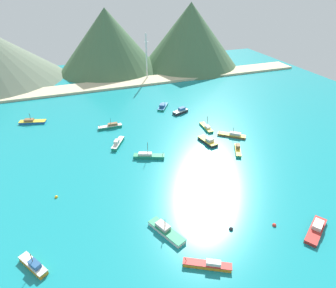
{
  "coord_description": "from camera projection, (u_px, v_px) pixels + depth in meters",
  "views": [
    {
      "loc": [
        -24.53,
        -51.38,
        57.02
      ],
      "look_at": [
        7.4,
        35.72,
        2.78
      ],
      "focal_mm": 31.55,
      "sensor_mm": 36.0,
      "label": 1
    }
  ],
  "objects": [
    {
      "name": "fishing_boat_9",
      "position": [
        148.0,
        156.0,
        104.17
      ],
      "size": [
        11.06,
        6.37,
        6.31
      ],
      "color": "#198466",
      "rests_on": "ground"
    },
    {
      "name": "buoy_1",
      "position": [
        274.0,
        225.0,
        76.55
      ],
      "size": [
        1.01,
        1.01,
        1.01
      ],
      "color": "red",
      "rests_on": "ground"
    },
    {
      "name": "fishing_boat_6",
      "position": [
        166.0,
        231.0,
        74.22
      ],
      "size": [
        7.16,
        11.31,
        4.49
      ],
      "color": "silver",
      "rests_on": "ground"
    },
    {
      "name": "ground",
      "position": [
        154.0,
        163.0,
        102.15
      ],
      "size": [
        260.0,
        280.0,
        0.5
      ],
      "color": "teal"
    },
    {
      "name": "fishing_boat_7",
      "position": [
        163.0,
        107.0,
        142.43
      ],
      "size": [
        7.77,
        9.59,
        2.33
      ],
      "color": "#198466",
      "rests_on": "ground"
    },
    {
      "name": "fishing_boat_13",
      "position": [
        238.0,
        150.0,
        107.79
      ],
      "size": [
        5.64,
        8.68,
        2.46
      ],
      "color": "#198466",
      "rests_on": "ground"
    },
    {
      "name": "hill_east",
      "position": [
        190.0,
        35.0,
        197.35
      ],
      "size": [
        65.7,
        65.7,
        40.64
      ],
      "color": "#476B47",
      "rests_on": "ground"
    },
    {
      "name": "fishing_boat_5",
      "position": [
        316.0,
        229.0,
        74.54
      ],
      "size": [
        10.61,
        8.3,
        2.08
      ],
      "color": "red",
      "rests_on": "ground"
    },
    {
      "name": "fishing_boat_10",
      "position": [
        111.0,
        126.0,
        124.25
      ],
      "size": [
        9.86,
        2.14,
        4.46
      ],
      "color": "#198466",
      "rests_on": "ground"
    },
    {
      "name": "buoy_2",
      "position": [
        231.0,
        229.0,
        75.41
      ],
      "size": [
        1.07,
        1.07,
        1.07
      ],
      "color": "#232328",
      "rests_on": "ground"
    },
    {
      "name": "fishing_boat_2",
      "position": [
        206.0,
        127.0,
        123.62
      ],
      "size": [
        2.45,
        9.59,
        5.97
      ],
      "color": "#198466",
      "rests_on": "ground"
    },
    {
      "name": "fishing_boat_3",
      "position": [
        208.0,
        141.0,
        113.27
      ],
      "size": [
        4.95,
        9.37,
        4.96
      ],
      "color": "#232328",
      "rests_on": "ground"
    },
    {
      "name": "fishing_boat_4",
      "position": [
        181.0,
        111.0,
        137.3
      ],
      "size": [
        8.08,
        5.36,
        2.81
      ],
      "color": "#232328",
      "rests_on": "ground"
    },
    {
      "name": "fishing_boat_0",
      "position": [
        32.0,
        122.0,
        128.29
      ],
      "size": [
        11.45,
        5.77,
        4.54
      ],
      "color": "#1E5BA8",
      "rests_on": "ground"
    },
    {
      "name": "fishing_boat_8",
      "position": [
        34.0,
        265.0,
        65.36
      ],
      "size": [
        6.39,
        8.23,
        4.72
      ],
      "color": "orange",
      "rests_on": "ground"
    },
    {
      "name": "buoy_0",
      "position": [
        56.0,
        197.0,
        86.14
      ],
      "size": [
        0.93,
        0.93,
        0.93
      ],
      "color": "gold",
      "rests_on": "ground"
    },
    {
      "name": "radio_tower",
      "position": [
        146.0,
        57.0,
        173.94
      ],
      "size": [
        2.7,
        2.16,
        27.03
      ],
      "color": "silver",
      "rests_on": "ground"
    },
    {
      "name": "fishing_boat_11",
      "position": [
        118.0,
        143.0,
        111.66
      ],
      "size": [
        6.66,
        9.32,
        2.74
      ],
      "color": "#198466",
      "rests_on": "ground"
    },
    {
      "name": "beach_strip",
      "position": [
        109.0,
        85.0,
        170.14
      ],
      "size": [
        247.0,
        14.67,
        1.2
      ],
      "primitive_type": "cube",
      "color": "beige",
      "rests_on": "ground"
    },
    {
      "name": "fishing_boat_1",
      "position": [
        208.0,
        265.0,
        65.64
      ],
      "size": [
        10.47,
        6.89,
        2.01
      ],
      "color": "orange",
      "rests_on": "ground"
    },
    {
      "name": "hill_central",
      "position": [
        107.0,
        40.0,
        189.47
      ],
      "size": [
        64.88,
        64.88,
        38.38
      ],
      "color": "#476B47",
      "rests_on": "ground"
    },
    {
      "name": "fishing_boat_12",
      "position": [
        232.0,
        135.0,
        117.71
      ],
      "size": [
        10.22,
        9.0,
        4.35
      ],
      "color": "brown",
      "rests_on": "ground"
    }
  ]
}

